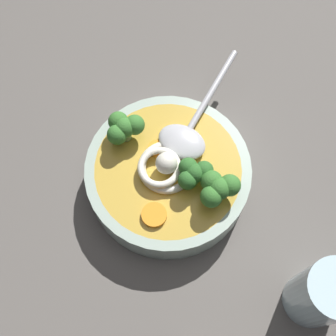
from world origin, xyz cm
name	(u,v)px	position (x,y,z in cm)	size (l,w,h in cm)	color
table_slab	(148,176)	(0.00, 0.00, 1.32)	(101.22, 101.22, 2.64)	#5B5651
soup_bowl	(168,175)	(-1.03, 2.78, 5.10)	(20.23, 20.23, 4.78)	#9EB2A3
noodle_pile	(165,166)	(-0.71, 2.65, 8.35)	(7.49, 7.35, 3.01)	silver
soup_spoon	(187,133)	(-5.68, 1.15, 8.21)	(17.36, 8.87, 1.60)	#B7B7BC
broccoli_floret_far	(218,188)	(-2.84, 9.14, 9.88)	(4.98, 4.29, 3.94)	#7A9E60
broccoli_floret_rear	(124,127)	(0.00, -3.91, 9.80)	(4.81, 4.14, 3.80)	#7A9E60
broccoli_floret_beside_noodles	(194,173)	(-2.17, 5.89, 9.61)	(4.43, 3.81, 3.50)	#7A9E60
carrot_slice_front	(154,215)	(4.16, 6.11, 7.71)	(2.94, 2.94, 0.60)	orange
carrot_slice_center	(155,147)	(-1.62, -0.22, 7.71)	(2.10, 2.10, 0.60)	orange
drinking_glass	(322,294)	(-3.25, 24.86, 7.92)	(6.21, 6.21, 10.57)	silver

